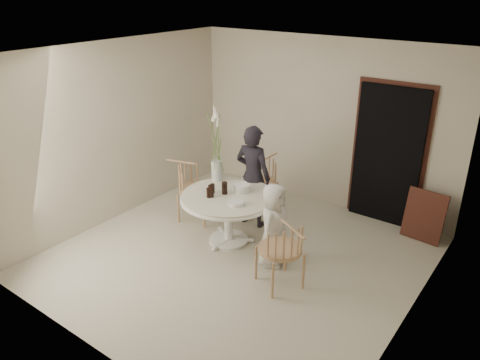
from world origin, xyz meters
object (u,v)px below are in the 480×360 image
Objects in this scene: table at (228,202)px; girl at (253,176)px; chair_right at (286,247)px; flower_vase at (217,154)px; chair_left at (189,182)px; chair_far at (265,175)px; boy at (273,225)px; birthday_cake at (242,188)px.

girl is (-0.04, 0.65, 0.17)m from table.
flower_vase is (-1.69, 0.82, 0.54)m from chair_right.
table is 0.76m from flower_vase.
chair_left is at bearing -168.12° from flower_vase.
chair_far is 1.73m from boy.
chair_right is (1.24, -0.51, -0.02)m from table.
chair_left is 0.72m from flower_vase.
flower_vase is (0.48, 0.10, 0.53)m from chair_left.
boy is at bearing -53.27° from chair_far.
chair_right is at bearing -25.93° from flower_vase.
chair_right is at bearing -145.70° from boy.
birthday_cake is at bearing -11.40° from flower_vase.
table is 1.17× the size of boy.
table is 0.85× the size of girl.
chair_left reaches higher than chair_right.
flower_vase is (-0.45, 0.32, 0.52)m from table.
chair_far is 1.15m from flower_vase.
chair_right is at bearing -50.61° from chair_far.
birthday_cake is (0.08, 0.21, 0.17)m from table.
girl is (0.89, 0.43, 0.17)m from chair_left.
chair_right is 1.37m from birthday_cake.
table is 6.04× the size of birthday_cake.
boy is 0.82m from birthday_cake.
chair_right is 0.97× the size of chair_left.
girl is (-1.28, 1.15, 0.19)m from chair_right.
girl reaches higher than boy.
birthday_cake is at bearing -73.83° from chair_far.
chair_right is 2.29m from chair_left.
chair_left is (-2.17, 0.72, 0.02)m from chair_right.
boy is (0.81, -0.11, -0.05)m from table.
flower_vase is (-0.53, 0.11, 0.36)m from birthday_cake.
chair_left is at bearing 179.60° from birthday_cake.
chair_right is at bearing 135.23° from girl.
flower_vase is at bearing 144.87° from table.
birthday_cake is (-1.16, 0.71, 0.19)m from chair_right.
table is 1.15× the size of flower_vase.
chair_right is at bearing -122.69° from chair_left.
chair_right is at bearing -22.17° from table.
table is at bearing -79.97° from chair_far.
chair_left reaches higher than birthday_cake.
girl reaches higher than birthday_cake.
chair_left is (-0.70, -1.06, 0.07)m from chair_far.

